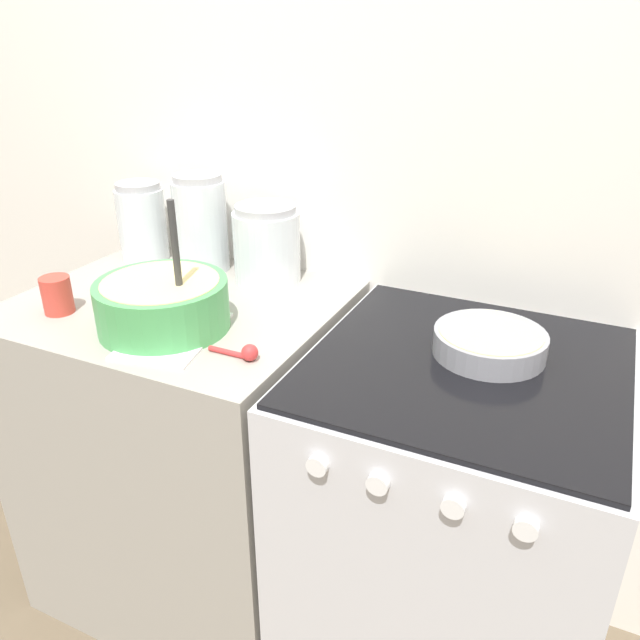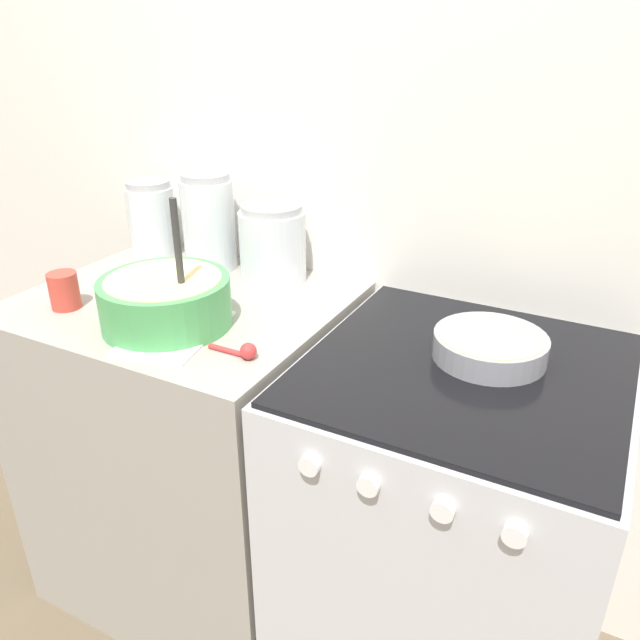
% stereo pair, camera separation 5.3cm
% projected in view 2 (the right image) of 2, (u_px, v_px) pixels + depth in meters
% --- Properties ---
extents(wall_back, '(4.58, 0.05, 2.40)m').
position_uv_depth(wall_back, '(383.00, 185.00, 1.60)').
color(wall_back, white).
rests_on(wall_back, ground_plane).
extents(countertop_cabinet, '(0.79, 0.67, 0.94)m').
position_uv_depth(countertop_cabinet, '(197.00, 448.00, 1.79)').
color(countertop_cabinet, '#9E998E').
rests_on(countertop_cabinet, ground_plane).
extents(stove, '(0.66, 0.68, 0.94)m').
position_uv_depth(stove, '(446.00, 537.00, 1.48)').
color(stove, silver).
rests_on(stove, ground_plane).
extents(mixing_bowl, '(0.30, 0.30, 0.31)m').
position_uv_depth(mixing_bowl, '(165.00, 299.00, 1.43)').
color(mixing_bowl, '#4CA559').
rests_on(mixing_bowl, countertop_cabinet).
extents(baking_pan, '(0.24, 0.24, 0.06)m').
position_uv_depth(baking_pan, '(490.00, 346.00, 1.30)').
color(baking_pan, gray).
rests_on(baking_pan, stove).
extents(storage_jar_left, '(0.14, 0.14, 0.23)m').
position_uv_depth(storage_jar_left, '(153.00, 225.00, 1.84)').
color(storage_jar_left, silver).
rests_on(storage_jar_left, countertop_cabinet).
extents(storage_jar_middle, '(0.15, 0.15, 0.27)m').
position_uv_depth(storage_jar_middle, '(209.00, 228.00, 1.75)').
color(storage_jar_middle, silver).
rests_on(storage_jar_middle, countertop_cabinet).
extents(storage_jar_right, '(0.18, 0.18, 0.21)m').
position_uv_depth(storage_jar_right, '(273.00, 248.00, 1.67)').
color(storage_jar_right, silver).
rests_on(storage_jar_right, countertop_cabinet).
extents(tin_can, '(0.07, 0.07, 0.09)m').
position_uv_depth(tin_can, '(64.00, 291.00, 1.52)').
color(tin_can, '#CC3F33').
rests_on(tin_can, countertop_cabinet).
extents(recipe_page, '(0.23, 0.30, 0.01)m').
position_uv_depth(recipe_page, '(176.00, 332.00, 1.41)').
color(recipe_page, white).
rests_on(recipe_page, countertop_cabinet).
extents(measuring_spoon, '(0.12, 0.04, 0.04)m').
position_uv_depth(measuring_spoon, '(244.00, 351.00, 1.30)').
color(measuring_spoon, red).
rests_on(measuring_spoon, countertop_cabinet).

